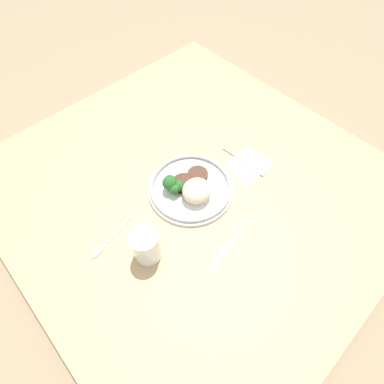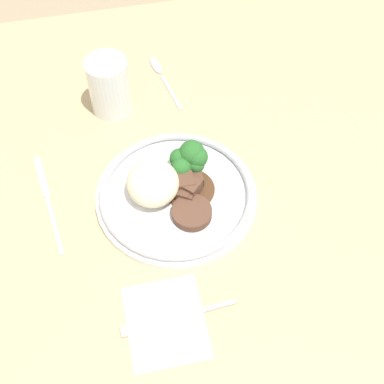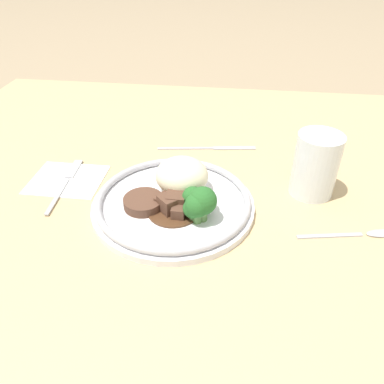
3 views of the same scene
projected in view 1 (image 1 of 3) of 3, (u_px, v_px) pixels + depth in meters
The scene contains 8 objects.
ground_plane at pixel (193, 189), 1.00m from camera, with size 8.00×8.00×0.00m, color #998466.
dining_table at pixel (193, 185), 0.98m from camera, with size 1.13×1.19×0.04m.
napkin at pixel (248, 164), 1.01m from camera, with size 0.13×0.11×0.00m.
plate at pixel (190, 187), 0.93m from camera, with size 0.27×0.27×0.07m.
juice_glass at pixel (146, 246), 0.79m from camera, with size 0.08×0.08×0.11m.
fork at pixel (247, 164), 1.00m from camera, with size 0.02×0.17×0.00m.
knife at pixel (230, 243), 0.85m from camera, with size 0.21×0.04×0.00m.
spoon at pixel (104, 246), 0.84m from camera, with size 0.16×0.04×0.01m.
Camera 1 is at (0.39, 0.41, 0.83)m, focal length 28.00 mm.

